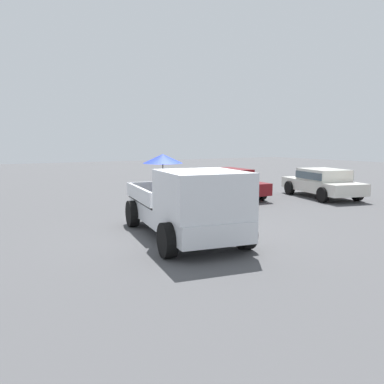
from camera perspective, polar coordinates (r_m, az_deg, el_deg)
ground_plane at (r=10.91m, az=-1.43°, el=-6.42°), size 80.00×80.00×0.00m
pickup_truck_main at (r=10.34m, az=-0.69°, el=-1.72°), size 5.29×2.91×2.21m
parked_sedan_near at (r=18.35m, az=5.20°, el=1.53°), size 4.42×2.23×1.33m
parked_sedan_far at (r=19.19m, az=18.33°, el=1.44°), size 4.60×2.74×1.33m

